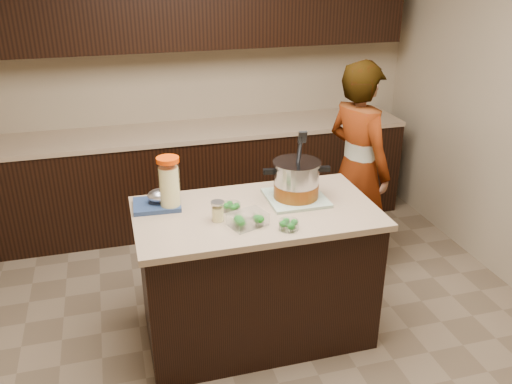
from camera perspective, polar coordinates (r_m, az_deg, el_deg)
ground_plane at (r=3.75m, az=0.00°, el=-14.38°), size 4.00×4.00×0.00m
room_shell at (r=2.99m, az=0.00°, el=12.23°), size 4.04×4.04×2.72m
back_cabinets at (r=4.83m, az=-5.58°, el=7.30°), size 3.60×0.63×2.33m
island at (r=3.48m, az=0.00°, el=-8.55°), size 1.46×0.81×0.90m
dish_towel at (r=3.41m, az=4.21°, el=-0.63°), size 0.36×0.36×0.02m
stock_pot at (r=3.36m, az=4.27°, el=1.05°), size 0.42×0.34×0.42m
lemonade_pitcher at (r=3.25m, az=-9.10°, el=0.64°), size 0.18×0.18×0.33m
mason_jar at (r=3.12m, az=-4.04°, el=-2.08°), size 0.10×0.10×0.13m
broccoli_tub_left at (r=3.24m, az=-2.60°, el=-1.64°), size 0.13×0.13×0.05m
broccoli_tub_right at (r=3.04m, az=3.45°, el=-3.51°), size 0.14×0.14×0.05m
broccoli_tub_rect at (r=3.08m, az=-0.89°, el=-2.95°), size 0.24×0.20×0.07m
blue_tray at (r=3.34m, az=-10.28°, el=-0.96°), size 0.29×0.24×0.11m
person at (r=4.18m, az=10.64°, el=2.47°), size 0.57×0.69×1.64m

